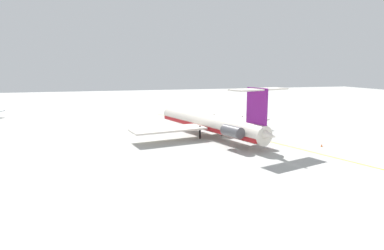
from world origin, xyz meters
name	(u,v)px	position (x,y,z in m)	size (l,w,h in m)	color
ground	(251,138)	(0.00, 0.00, 0.00)	(333.66, 333.66, 0.00)	#ADADA8
main_jetliner	(211,123)	(3.50, 8.69, 3.39)	(41.78, 37.50, 12.43)	silver
ground_crew_near_nose	(242,118)	(22.28, -7.84, 1.14)	(0.46, 0.29, 1.80)	black
ground_crew_near_tail	(214,116)	(28.04, -0.75, 1.16)	(0.46, 0.29, 1.83)	black
safety_cone_nose	(215,117)	(30.80, -2.00, 0.28)	(0.40, 0.40, 0.55)	#EA590F
safety_cone_wingtip	(322,145)	(-11.75, -10.44, 0.28)	(0.40, 0.40, 0.55)	#EA590F
safety_cone_tail	(206,119)	(28.33, 1.92, 0.28)	(0.40, 0.40, 0.55)	#EA590F
taxiway_centreline	(240,134)	(4.65, 0.70, 0.00)	(85.77, 0.36, 0.01)	gold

